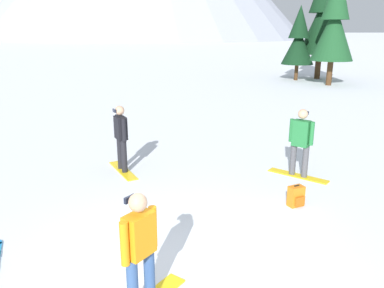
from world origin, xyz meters
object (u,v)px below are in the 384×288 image
Objects in this scene: snowboarder_midground at (301,142)px; snowboarder_background at (121,137)px; pine_tree_broad at (323,16)px; pine_tree_slender at (299,40)px; pine_tree_twin at (335,23)px; snowboarder_foreground at (140,250)px; backpack_orange at (296,196)px.

snowboarder_midground is 4.54m from snowboarder_background.
pine_tree_slender is (-1.88, -0.76, -1.66)m from pine_tree_broad.
snowboarder_midground is at bearing -8.73° from snowboarder_background.
pine_tree_twin is (11.99, 15.45, 3.07)m from snowboarder_background.
snowboarder_foreground is 25.53m from pine_tree_slender.
snowboarder_foreground is 4.28m from backpack_orange.
backpack_orange is at bearing -114.49° from pine_tree_twin.
snowboarder_midground is at bearing 69.93° from backpack_orange.
backpack_orange is 0.06× the size of pine_tree_broad.
snowboarder_background is at bearing -120.41° from pine_tree_slender.
snowboarder_background is 4.60m from backpack_orange.
snowboarder_background is 23.02m from pine_tree_broad.
pine_tree_broad reaches higher than backpack_orange.
pine_tree_twin is (11.19, 20.73, 3.12)m from snowboarder_foreground.
pine_tree_twin reaches higher than pine_tree_slender.
snowboarder_midground is 0.24× the size of pine_tree_twin.
snowboarder_foreground is 5.34m from snowboarder_background.
pine_tree_twin is (8.12, 17.82, 3.77)m from backpack_orange.
pine_tree_broad is 2.63m from pine_tree_slender.
backpack_orange is at bearing -112.15° from pine_tree_broad.
pine_tree_broad is 1.59× the size of pine_tree_slender.
snowboarder_midground is 21.54m from pine_tree_broad.
snowboarder_foreground is 0.96× the size of snowboarder_midground.
snowboarder_foreground is 0.23× the size of pine_tree_twin.
pine_tree_slender is (10.67, 18.19, 1.93)m from snowboarder_background.
pine_tree_twin reaches higher than snowboarder_midground.
snowboarder_background is (-4.49, 0.69, 0.01)m from snowboarder_midground.
backpack_orange is at bearing 43.46° from snowboarder_foreground.
pine_tree_twin is 1.40× the size of pine_tree_slender.
pine_tree_twin is 3.58m from pine_tree_broad.
backpack_orange is 23.42m from pine_tree_broad.
snowboarder_background is at bearing 98.68° from snowboarder_foreground.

